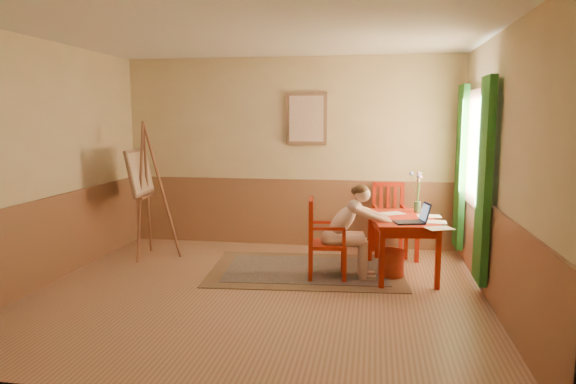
% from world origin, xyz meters
% --- Properties ---
extents(room, '(5.04, 4.54, 2.84)m').
position_xyz_m(room, '(0.00, 0.00, 1.40)').
color(room, tan).
rests_on(room, ground).
extents(wainscot, '(5.00, 4.50, 1.00)m').
position_xyz_m(wainscot, '(0.00, 0.80, 0.50)').
color(wainscot, '#976544').
rests_on(wainscot, room).
extents(window, '(0.12, 2.01, 2.20)m').
position_xyz_m(window, '(2.42, 1.10, 1.35)').
color(window, white).
rests_on(window, room).
extents(wall_portrait, '(0.60, 0.05, 0.76)m').
position_xyz_m(wall_portrait, '(0.25, 2.20, 1.90)').
color(wall_portrait, '#8C6449').
rests_on(wall_portrait, room).
extents(rug, '(2.52, 1.79, 0.02)m').
position_xyz_m(rug, '(0.43, 0.90, 0.01)').
color(rug, '#8C7251').
rests_on(rug, room).
extents(table, '(0.87, 1.28, 0.72)m').
position_xyz_m(table, '(1.59, 0.93, 0.63)').
color(table, red).
rests_on(table, room).
extents(chair_left, '(0.48, 0.47, 0.96)m').
position_xyz_m(chair_left, '(0.66, 0.63, 0.48)').
color(chair_left, red).
rests_on(chair_left, room).
extents(chair_back, '(0.50, 0.51, 1.01)m').
position_xyz_m(chair_back, '(1.47, 1.89, 0.50)').
color(chair_back, red).
rests_on(chair_back, room).
extents(figure, '(0.86, 0.40, 1.14)m').
position_xyz_m(figure, '(0.97, 0.65, 0.63)').
color(figure, beige).
rests_on(figure, room).
extents(laptop, '(0.44, 0.33, 0.24)m').
position_xyz_m(laptop, '(1.71, 0.59, 0.77)').
color(laptop, '#1E2338').
rests_on(laptop, table).
extents(papers, '(0.82, 1.14, 0.00)m').
position_xyz_m(papers, '(1.83, 0.79, 0.72)').
color(papers, white).
rests_on(papers, table).
extents(vase, '(0.19, 0.28, 0.53)m').
position_xyz_m(vase, '(1.79, 1.30, 0.96)').
color(vase, '#3F724C').
rests_on(vase, table).
extents(wastebasket, '(0.37, 0.37, 0.33)m').
position_xyz_m(wastebasket, '(1.47, 0.82, 0.17)').
color(wastebasket, '#B13823').
rests_on(wastebasket, room).
extents(easel, '(0.67, 0.84, 1.88)m').
position_xyz_m(easel, '(-1.87, 1.21, 1.11)').
color(easel, brown).
rests_on(easel, room).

